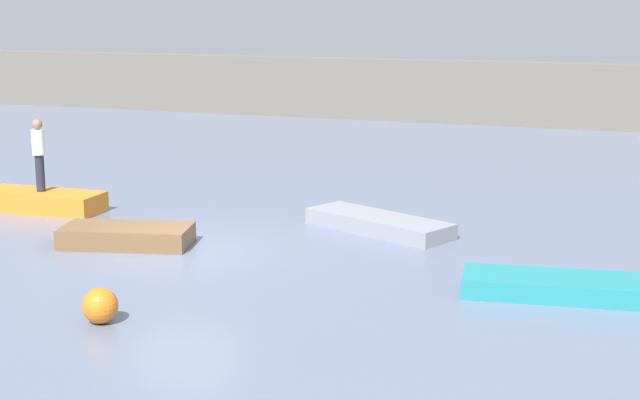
{
  "coord_description": "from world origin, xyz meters",
  "views": [
    {
      "loc": [
        9.33,
        -17.27,
        5.24
      ],
      "look_at": [
        2.11,
        2.67,
        0.74
      ],
      "focal_mm": 53.43,
      "sensor_mm": 36.0,
      "label": 1
    }
  ],
  "objects_px": {
    "rowboat_grey": "(379,223)",
    "person_white_shirt": "(39,151)",
    "rowboat_teal": "(572,287)",
    "mooring_buoy": "(100,306)",
    "rowboat_orange": "(42,201)",
    "rowboat_brown": "(127,236)"
  },
  "relations": [
    {
      "from": "rowboat_brown",
      "to": "rowboat_grey",
      "type": "bearing_deg",
      "value": 19.64
    },
    {
      "from": "rowboat_orange",
      "to": "rowboat_teal",
      "type": "height_order",
      "value": "rowboat_orange"
    },
    {
      "from": "rowboat_orange",
      "to": "person_white_shirt",
      "type": "xyz_separation_m",
      "value": [
        0.0,
        -0.0,
        1.28
      ]
    },
    {
      "from": "rowboat_orange",
      "to": "rowboat_teal",
      "type": "bearing_deg",
      "value": -12.76
    },
    {
      "from": "rowboat_brown",
      "to": "person_white_shirt",
      "type": "relative_size",
      "value": 1.52
    },
    {
      "from": "rowboat_brown",
      "to": "mooring_buoy",
      "type": "bearing_deg",
      "value": -77.28
    },
    {
      "from": "rowboat_teal",
      "to": "person_white_shirt",
      "type": "height_order",
      "value": "person_white_shirt"
    },
    {
      "from": "person_white_shirt",
      "to": "mooring_buoy",
      "type": "xyz_separation_m",
      "value": [
        6.06,
        -6.8,
        -1.23
      ]
    },
    {
      "from": "rowboat_orange",
      "to": "rowboat_teal",
      "type": "relative_size",
      "value": 0.81
    },
    {
      "from": "person_white_shirt",
      "to": "mooring_buoy",
      "type": "relative_size",
      "value": 3.06
    },
    {
      "from": "rowboat_grey",
      "to": "mooring_buoy",
      "type": "bearing_deg",
      "value": -84.08
    },
    {
      "from": "mooring_buoy",
      "to": "rowboat_grey",
      "type": "bearing_deg",
      "value": 71.85
    },
    {
      "from": "rowboat_teal",
      "to": "mooring_buoy",
      "type": "xyz_separation_m",
      "value": [
        -7.17,
        -4.1,
        0.12
      ]
    },
    {
      "from": "rowboat_grey",
      "to": "mooring_buoy",
      "type": "distance_m",
      "value": 8.06
    },
    {
      "from": "rowboat_grey",
      "to": "person_white_shirt",
      "type": "bearing_deg",
      "value": -150.18
    },
    {
      "from": "person_white_shirt",
      "to": "rowboat_teal",
      "type": "bearing_deg",
      "value": -11.52
    },
    {
      "from": "rowboat_brown",
      "to": "mooring_buoy",
      "type": "relative_size",
      "value": 4.65
    },
    {
      "from": "rowboat_orange",
      "to": "rowboat_grey",
      "type": "height_order",
      "value": "rowboat_orange"
    },
    {
      "from": "rowboat_brown",
      "to": "rowboat_grey",
      "type": "height_order",
      "value": "rowboat_brown"
    },
    {
      "from": "rowboat_orange",
      "to": "rowboat_grey",
      "type": "relative_size",
      "value": 0.87
    },
    {
      "from": "rowboat_brown",
      "to": "rowboat_grey",
      "type": "relative_size",
      "value": 0.77
    },
    {
      "from": "rowboat_brown",
      "to": "person_white_shirt",
      "type": "distance_m",
      "value": 4.63
    }
  ]
}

